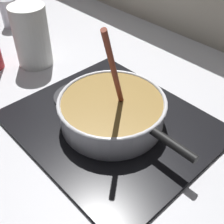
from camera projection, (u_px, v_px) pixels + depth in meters
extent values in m
cube|color=#B7B7BC|center=(43.00, 131.00, 0.88)|extent=(2.40, 1.60, 0.04)
cube|color=black|center=(112.00, 124.00, 0.87)|extent=(0.56, 0.48, 0.01)
torus|color=#592D0C|center=(112.00, 121.00, 0.86)|extent=(0.19, 0.19, 0.01)
cylinder|color=#262628|center=(77.00, 96.00, 0.95)|extent=(0.15, 0.15, 0.01)
cylinder|color=silver|center=(112.00, 112.00, 0.84)|extent=(0.29, 0.29, 0.08)
cylinder|color=olive|center=(112.00, 111.00, 0.83)|extent=(0.28, 0.28, 0.07)
torus|color=silver|center=(112.00, 101.00, 0.81)|extent=(0.31, 0.31, 0.01)
cylinder|color=black|center=(173.00, 144.00, 0.70)|extent=(0.13, 0.02, 0.02)
cylinder|color=#EDD88C|center=(102.00, 99.00, 0.83)|extent=(0.03, 0.03, 0.01)
cylinder|color=beige|center=(105.00, 109.00, 0.80)|extent=(0.03, 0.03, 0.01)
cylinder|color=#EDD88C|center=(89.00, 110.00, 0.80)|extent=(0.03, 0.03, 0.01)
cylinder|color=beige|center=(76.00, 92.00, 0.86)|extent=(0.03, 0.03, 0.01)
cylinder|color=beige|center=(147.00, 103.00, 0.82)|extent=(0.03, 0.03, 0.01)
cylinder|color=#E5CC7A|center=(114.00, 132.00, 0.73)|extent=(0.04, 0.04, 0.01)
cylinder|color=maroon|center=(114.00, 73.00, 0.70)|extent=(0.06, 0.12, 0.27)
cube|color=brown|center=(122.00, 103.00, 0.83)|extent=(0.04, 0.05, 0.01)
cylinder|color=silver|center=(10.00, 14.00, 1.35)|extent=(0.07, 0.07, 0.12)
cylinder|color=#B2B2B7|center=(6.00, 0.00, 1.31)|extent=(0.08, 0.08, 0.01)
cylinder|color=white|center=(32.00, 36.00, 1.07)|extent=(0.13, 0.13, 0.22)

